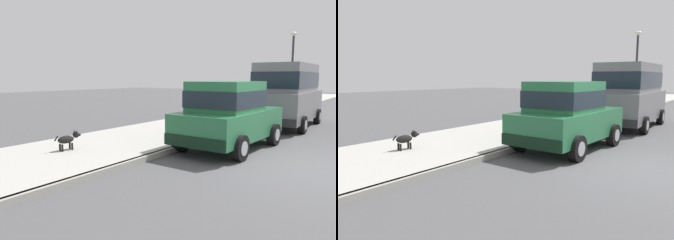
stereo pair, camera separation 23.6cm
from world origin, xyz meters
The scene contains 7 objects.
ground_plane centered at (0.00, 0.00, 0.00)m, with size 80.00×80.00×0.00m, color #4C4C4F.
curb centered at (-3.20, 0.00, 0.07)m, with size 0.16×64.00×0.14m, color gray.
sidewalk centered at (-5.00, 0.00, 0.07)m, with size 3.60×64.00×0.14m, color #A8A59E.
car_green_hatchback centered at (-2.20, 0.66, 0.98)m, with size 2.03×3.85×1.88m.
car_grey_van centered at (-2.10, 5.89, 1.39)m, with size 2.25×4.96×2.52m.
dog_black centered at (-5.16, -2.45, 0.43)m, with size 0.25×0.75×0.49m.
street_lamp centered at (-3.55, 11.89, 2.91)m, with size 0.36×0.36×4.42m.
Camera 1 is at (1.62, -7.45, 1.99)m, focal length 34.23 mm.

